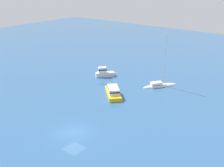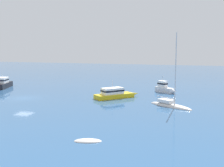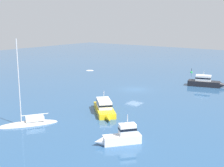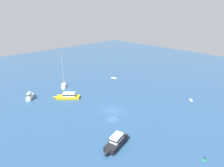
# 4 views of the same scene
# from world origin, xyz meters

# --- Properties ---
(ground_plane) EXTENTS (160.00, 160.00, 0.00)m
(ground_plane) POSITION_xyz_m (0.00, 0.00, 0.00)
(ground_plane) COLOR #2D5684
(powerboat) EXTENTS (4.20, 3.66, 2.90)m
(powerboat) POSITION_xyz_m (-20.53, -11.57, 0.75)
(powerboat) COLOR white
(powerboat) RESTS_ON ground
(motor_cruiser) EXTENTS (3.33, 7.08, 2.73)m
(motor_cruiser) POSITION_xyz_m (9.88, -8.81, 0.80)
(motor_cruiser) COLOR black
(motor_cruiser) RESTS_ON ground
(ketch) EXTENTS (6.61, 5.08, 10.29)m
(ketch) POSITION_xyz_m (-22.48, 0.07, 0.13)
(ketch) COLOR silver
(ketch) RESTS_ON ground
(rib_1) EXTENTS (2.64, 1.75, 0.43)m
(rib_1) POSITION_xyz_m (-16.99, 16.97, 0.00)
(rib_1) COLOR silver
(rib_1) RESTS_ON ground
(launch) EXTENTS (6.28, 6.51, 2.81)m
(launch) POSITION_xyz_m (-13.55, -4.01, 0.68)
(launch) COLOR yellow
(launch) RESTS_ON ground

